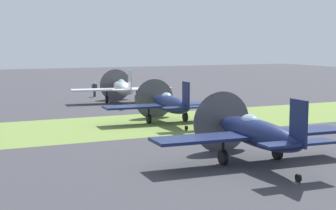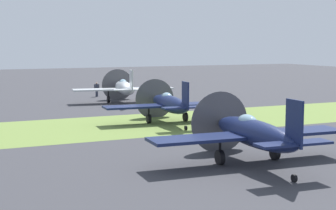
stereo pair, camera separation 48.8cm
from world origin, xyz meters
name	(u,v)px [view 2 (the right image)]	position (x,y,z in m)	size (l,w,h in m)	color
ground_plane	(132,106)	(0.00, 0.00, 0.00)	(160.00, 160.00, 0.00)	#38383D
grass_verge	(181,121)	(0.00, -11.30, 0.00)	(120.00, 11.00, 0.01)	olive
airplane_lead	(124,88)	(0.16, 2.98, 1.62)	(10.93, 8.69, 3.87)	#B2B7BC
airplane_wingman	(169,104)	(-1.23, -11.66, 1.56)	(10.50, 8.30, 3.73)	#141E47
airplane_trail	(252,133)	(-3.01, -26.24, 1.67)	(11.22, 8.87, 4.00)	#141E47
ground_crew_chief	(97,89)	(-0.65, 10.46, 0.91)	(0.58, 0.38, 1.73)	#2D3342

